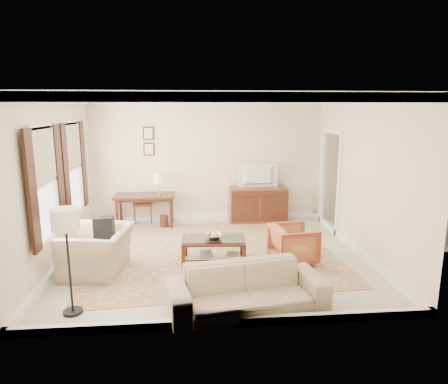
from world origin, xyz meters
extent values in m
cube|color=beige|center=(0.00, 0.00, 0.00)|extent=(5.50, 5.00, 0.01)
cube|color=white|center=(0.00, 0.00, 2.90)|extent=(5.50, 5.00, 0.01)
cube|color=#F3E6C6|center=(0.00, 2.50, 1.45)|extent=(5.50, 0.01, 2.90)
cube|color=#F3E6C6|center=(0.00, -2.50, 1.45)|extent=(5.50, 0.01, 2.90)
cube|color=#F3E6C6|center=(-2.75, 0.00, 1.45)|extent=(0.01, 5.00, 2.90)
cube|color=#F3E6C6|center=(2.75, 0.00, 1.45)|extent=(0.01, 5.00, 2.90)
cube|color=beige|center=(4.25, 1.15, 0.00)|extent=(3.00, 2.70, 0.01)
cube|color=brown|center=(-0.05, 0.16, 0.01)|extent=(4.77, 4.16, 0.01)
cube|color=#3B1B10|center=(-1.47, 2.06, 0.72)|extent=(1.36, 0.68, 0.05)
cylinder|color=#3B1B10|center=(-2.07, 1.80, 0.35)|extent=(0.07, 0.07, 0.69)
cylinder|color=#3B1B10|center=(-0.87, 1.80, 0.35)|extent=(0.07, 0.07, 0.69)
cylinder|color=#3B1B10|center=(-2.07, 2.32, 0.35)|extent=(0.07, 0.07, 0.69)
cylinder|color=#3B1B10|center=(-0.87, 2.32, 0.35)|extent=(0.07, 0.07, 0.69)
cube|color=brown|center=(1.19, 2.21, 0.42)|extent=(1.37, 0.53, 0.84)
imported|color=black|center=(1.19, 2.19, 1.30)|extent=(0.92, 0.53, 0.12)
cube|color=#3B1B10|center=(-0.04, -0.33, 0.42)|extent=(1.13, 0.71, 0.04)
cube|color=silver|center=(-0.04, -0.33, 0.46)|extent=(1.07, 0.65, 0.01)
cube|color=silver|center=(-0.04, -0.33, 0.15)|extent=(1.05, 0.62, 0.02)
cube|color=#3B1B10|center=(-0.58, -0.59, 0.21)|extent=(0.06, 0.06, 0.42)
cube|color=#3B1B10|center=(0.46, -0.66, 0.21)|extent=(0.06, 0.06, 0.42)
cube|color=#3B1B10|center=(-0.54, -0.01, 0.21)|extent=(0.06, 0.06, 0.42)
cube|color=#3B1B10|center=(0.49, -0.08, 0.21)|extent=(0.06, 0.06, 0.42)
imported|color=silver|center=(-0.04, -0.35, 0.52)|extent=(0.42, 0.42, 0.10)
imported|color=brown|center=(-0.29, -0.33, 0.18)|extent=(0.28, 0.07, 0.38)
imported|color=brown|center=(0.18, -0.41, 0.18)|extent=(0.28, 0.08, 0.38)
imported|color=maroon|center=(1.37, -0.45, 0.38)|extent=(0.77, 0.81, 0.75)
imported|color=tan|center=(-1.99, -0.57, 0.51)|extent=(0.90, 1.25, 1.01)
cube|color=black|center=(-1.88, -0.48, 0.76)|extent=(0.33, 0.38, 0.40)
imported|color=tan|center=(0.30, -2.07, 0.41)|extent=(2.19, 0.95, 0.83)
cylinder|color=black|center=(-2.05, -1.94, 0.02)|extent=(0.26, 0.26, 0.04)
cylinder|color=black|center=(-2.05, -1.94, 0.62)|extent=(0.03, 0.03, 1.22)
cylinder|color=silver|center=(-2.05, -1.94, 1.31)|extent=(0.36, 0.36, 0.28)
camera|label=1|loc=(-0.47, -7.02, 2.72)|focal=32.00mm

